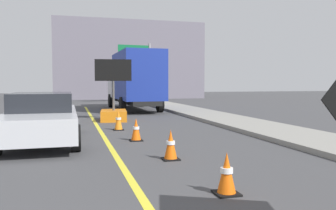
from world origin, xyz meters
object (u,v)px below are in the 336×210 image
traffic_cone_near_sign (227,174)px  traffic_cone_mid_lane (171,145)px  arrow_board_trailer (114,110)px  traffic_cone_curbside (118,120)px  traffic_cone_far_lane (136,130)px  pickup_car (42,117)px  highway_guide_sign (141,62)px  box_truck (134,80)px

traffic_cone_near_sign → traffic_cone_mid_lane: (-0.15, 2.50, 0.01)m
arrow_board_trailer → traffic_cone_curbside: (-0.22, -3.26, -0.13)m
traffic_cone_near_sign → traffic_cone_far_lane: traffic_cone_far_lane is taller
pickup_car → traffic_cone_mid_lane: pickup_car is taller
traffic_cone_far_lane → highway_guide_sign: bearing=78.5°
box_truck → pickup_car: (-4.56, -10.77, -1.16)m
traffic_cone_curbside → pickup_car: bearing=-142.4°
pickup_car → traffic_cone_far_lane: 2.68m
traffic_cone_far_lane → traffic_cone_curbside: size_ratio=0.91×
highway_guide_sign → traffic_cone_near_sign: bearing=-98.2°
arrow_board_trailer → highway_guide_sign: bearing=74.0°
traffic_cone_mid_lane → traffic_cone_far_lane: (-0.27, 2.66, -0.00)m
arrow_board_trailer → traffic_cone_mid_lane: arrow_board_trailer is taller
pickup_car → traffic_cone_near_sign: (3.02, -5.73, -0.39)m
traffic_cone_mid_lane → traffic_cone_far_lane: 2.68m
pickup_car → traffic_cone_curbside: bearing=37.6°
box_truck → traffic_cone_near_sign: bearing=-95.4°
traffic_cone_near_sign → arrow_board_trailer: bearing=92.1°
pickup_car → traffic_cone_mid_lane: 4.33m
traffic_cone_near_sign → traffic_cone_mid_lane: size_ratio=0.97×
arrow_board_trailer → traffic_cone_far_lane: arrow_board_trailer is taller
highway_guide_sign → traffic_cone_mid_lane: bearing=-99.5°
traffic_cone_curbside → traffic_cone_near_sign: bearing=-85.4°
traffic_cone_near_sign → traffic_cone_curbside: size_ratio=0.89×
pickup_car → traffic_cone_curbside: (2.41, 1.86, -0.35)m
arrow_board_trailer → box_truck: size_ratio=0.35×
box_truck → traffic_cone_mid_lane: box_truck is taller
traffic_cone_far_lane → box_truck: bearing=80.1°
highway_guide_sign → traffic_cone_near_sign: 24.79m
highway_guide_sign → traffic_cone_near_sign: (-3.49, -24.35, -3.11)m
traffic_cone_curbside → traffic_cone_mid_lane: bearing=-84.8°
arrow_board_trailer → highway_guide_sign: (3.88, 13.50, 2.94)m
box_truck → traffic_cone_mid_lane: size_ratio=11.75×
arrow_board_trailer → traffic_cone_near_sign: size_ratio=4.24×
highway_guide_sign → traffic_cone_far_lane: bearing=-101.5°
box_truck → traffic_cone_near_sign: 16.64m
pickup_car → highway_guide_sign: (6.50, 18.61, 2.72)m
arrow_board_trailer → traffic_cone_near_sign: arrow_board_trailer is taller
box_truck → traffic_cone_near_sign: (-1.55, -16.50, -1.54)m
arrow_board_trailer → traffic_cone_near_sign: bearing=-87.9°
traffic_cone_near_sign → pickup_car: bearing=117.8°
box_truck → highway_guide_sign: size_ratio=1.54×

